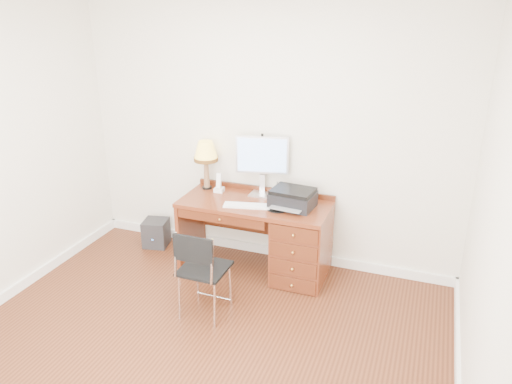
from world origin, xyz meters
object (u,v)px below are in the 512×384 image
at_px(phone, 219,186).
at_px(equipment_box, 156,233).
at_px(chair, 201,265).
at_px(monitor, 263,158).
at_px(desk, 285,237).
at_px(printer, 293,198).
at_px(leg_lamp, 206,154).

bearing_deg(phone, equipment_box, 178.23).
bearing_deg(equipment_box, chair, -55.56).
bearing_deg(monitor, desk, -47.34).
bearing_deg(printer, monitor, 156.87).
bearing_deg(leg_lamp, phone, -15.85).
xyz_separation_m(monitor, chair, (-0.14, -1.18, -0.63)).
distance_m(leg_lamp, phone, 0.36).
height_order(chair, equipment_box, chair).
distance_m(desk, equipment_box, 1.59).
relative_size(monitor, leg_lamp, 1.19).
distance_m(monitor, leg_lamp, 0.62).
relative_size(leg_lamp, equipment_box, 1.70).
relative_size(desk, phone, 7.42).
xyz_separation_m(phone, chair, (0.31, -1.09, -0.30)).
relative_size(monitor, printer, 1.41).
distance_m(printer, chair, 1.15).
distance_m(desk, printer, 0.43).
height_order(phone, equipment_box, phone).
bearing_deg(chair, printer, 61.92).
distance_m(desk, phone, 0.88).
height_order(monitor, printer, monitor).
relative_size(monitor, equipment_box, 2.03).
bearing_deg(leg_lamp, chair, -67.45).
xyz_separation_m(monitor, phone, (-0.45, -0.09, -0.33)).
height_order(desk, equipment_box, desk).
xyz_separation_m(leg_lamp, equipment_box, (-0.63, -0.08, -0.98)).
bearing_deg(phone, chair, -78.60).
relative_size(printer, phone, 2.17).
bearing_deg(desk, phone, 170.24).
relative_size(desk, equipment_box, 4.91).
distance_m(printer, equipment_box, 1.77).
bearing_deg(equipment_box, printer, -14.65).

